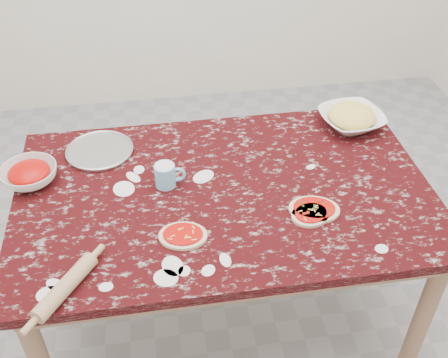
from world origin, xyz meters
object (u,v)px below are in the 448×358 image
at_px(pizza_tray, 100,151).
at_px(sauce_bowl, 30,175).
at_px(cheese_bowl, 351,120).
at_px(rolling_pin, 65,287).
at_px(worktable, 224,205).
at_px(flour_mug, 166,175).

relative_size(pizza_tray, sauce_bowl, 1.28).
height_order(sauce_bowl, cheese_bowl, same).
bearing_deg(rolling_pin, sauce_bowl, 106.89).
xyz_separation_m(sauce_bowl, rolling_pin, (0.18, -0.58, -0.01)).
bearing_deg(sauce_bowl, pizza_tray, 31.06).
bearing_deg(cheese_bowl, pizza_tray, -178.70).
bearing_deg(worktable, cheese_bowl, 28.64).
xyz_separation_m(pizza_tray, cheese_bowl, (1.11, 0.03, 0.03)).
relative_size(worktable, rolling_pin, 6.12).
bearing_deg(flour_mug, worktable, -15.74).
height_order(worktable, flour_mug, flour_mug).
height_order(flour_mug, rolling_pin, flour_mug).
distance_m(worktable, rolling_pin, 0.71).
xyz_separation_m(pizza_tray, rolling_pin, (-0.09, -0.73, 0.02)).
bearing_deg(rolling_pin, worktable, 36.27).
relative_size(cheese_bowl, rolling_pin, 1.04).
xyz_separation_m(pizza_tray, sauce_bowl, (-0.26, -0.16, 0.03)).
height_order(cheese_bowl, rolling_pin, cheese_bowl).
bearing_deg(pizza_tray, rolling_pin, -96.65).
bearing_deg(worktable, pizza_tray, 146.32).
relative_size(sauce_bowl, flour_mug, 1.79).
distance_m(worktable, sauce_bowl, 0.77).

